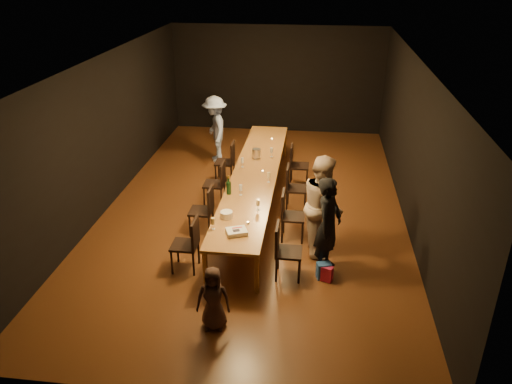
# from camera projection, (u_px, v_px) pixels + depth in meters

# --- Properties ---
(ground) EXTENTS (10.00, 10.00, 0.00)m
(ground) POSITION_uv_depth(u_px,v_px,m) (255.00, 206.00, 10.37)
(ground) COLOR #4E2313
(ground) RESTS_ON ground
(room_shell) EXTENTS (6.04, 10.04, 3.02)m
(room_shell) POSITION_uv_depth(u_px,v_px,m) (255.00, 109.00, 9.47)
(room_shell) COLOR black
(room_shell) RESTS_ON ground
(table) EXTENTS (0.90, 6.00, 0.75)m
(table) POSITION_uv_depth(u_px,v_px,m) (255.00, 175.00, 10.06)
(table) COLOR brown
(table) RESTS_ON ground
(chair_right_0) EXTENTS (0.42, 0.42, 0.93)m
(chair_right_0) POSITION_uv_depth(u_px,v_px,m) (289.00, 251.00, 7.92)
(chair_right_0) COLOR black
(chair_right_0) RESTS_ON ground
(chair_right_1) EXTENTS (0.42, 0.42, 0.93)m
(chair_right_1) POSITION_uv_depth(u_px,v_px,m) (293.00, 216.00, 9.00)
(chair_right_1) COLOR black
(chair_right_1) RESTS_ON ground
(chair_right_2) EXTENTS (0.42, 0.42, 0.93)m
(chair_right_2) POSITION_uv_depth(u_px,v_px,m) (297.00, 188.00, 10.07)
(chair_right_2) COLOR black
(chair_right_2) RESTS_ON ground
(chair_right_3) EXTENTS (0.42, 0.42, 0.93)m
(chair_right_3) POSITION_uv_depth(u_px,v_px,m) (299.00, 165.00, 11.14)
(chair_right_3) COLOR black
(chair_right_3) RESTS_ON ground
(chair_left_0) EXTENTS (0.42, 0.42, 0.93)m
(chair_left_0) POSITION_uv_depth(u_px,v_px,m) (185.00, 244.00, 8.11)
(chair_left_0) COLOR black
(chair_left_0) RESTS_ON ground
(chair_left_1) EXTENTS (0.42, 0.42, 0.93)m
(chair_left_1) POSITION_uv_depth(u_px,v_px,m) (201.00, 210.00, 9.19)
(chair_left_1) COLOR black
(chair_left_1) RESTS_ON ground
(chair_left_2) EXTENTS (0.42, 0.42, 0.93)m
(chair_left_2) POSITION_uv_depth(u_px,v_px,m) (214.00, 184.00, 10.26)
(chair_left_2) COLOR black
(chair_left_2) RESTS_ON ground
(chair_left_3) EXTENTS (0.42, 0.42, 0.93)m
(chair_left_3) POSITION_uv_depth(u_px,v_px,m) (225.00, 162.00, 11.34)
(chair_left_3) COLOR black
(chair_left_3) RESTS_ON ground
(woman_birthday) EXTENTS (0.58, 0.70, 1.64)m
(woman_birthday) POSITION_uv_depth(u_px,v_px,m) (328.00, 225.00, 7.97)
(woman_birthday) COLOR black
(woman_birthday) RESTS_ON ground
(woman_tan) EXTENTS (0.78, 0.94, 1.77)m
(woman_tan) POSITION_uv_depth(u_px,v_px,m) (323.00, 205.00, 8.48)
(woman_tan) COLOR beige
(woman_tan) RESTS_ON ground
(man_blue) EXTENTS (0.94, 1.21, 1.65)m
(man_blue) POSITION_uv_depth(u_px,v_px,m) (215.00, 129.00, 12.32)
(man_blue) COLOR #8EA4DC
(man_blue) RESTS_ON ground
(child) EXTENTS (0.49, 0.34, 0.96)m
(child) POSITION_uv_depth(u_px,v_px,m) (213.00, 298.00, 6.82)
(child) COLOR #3F2923
(child) RESTS_ON ground
(gift_bag_red) EXTENTS (0.25, 0.19, 0.26)m
(gift_bag_red) POSITION_uv_depth(u_px,v_px,m) (326.00, 273.00, 7.96)
(gift_bag_red) COLOR #B61B4A
(gift_bag_red) RESTS_ON ground
(gift_bag_blue) EXTENTS (0.26, 0.21, 0.28)m
(gift_bag_blue) POSITION_uv_depth(u_px,v_px,m) (324.00, 271.00, 8.01)
(gift_bag_blue) COLOR #2550A2
(gift_bag_blue) RESTS_ON ground
(birthday_cake) EXTENTS (0.39, 0.35, 0.08)m
(birthday_cake) POSITION_uv_depth(u_px,v_px,m) (237.00, 232.00, 7.85)
(birthday_cake) COLOR white
(birthday_cake) RESTS_ON table
(plate_stack) EXTENTS (0.26, 0.26, 0.12)m
(plate_stack) POSITION_uv_depth(u_px,v_px,m) (226.00, 215.00, 8.31)
(plate_stack) COLOR white
(plate_stack) RESTS_ON table
(champagne_bottle) EXTENTS (0.09, 0.09, 0.36)m
(champagne_bottle) POSITION_uv_depth(u_px,v_px,m) (229.00, 185.00, 9.09)
(champagne_bottle) COLOR black
(champagne_bottle) RESTS_ON table
(ice_bucket) EXTENTS (0.21, 0.21, 0.20)m
(ice_bucket) POSITION_uv_depth(u_px,v_px,m) (256.00, 153.00, 10.75)
(ice_bucket) COLOR #BCBCC1
(ice_bucket) RESTS_ON table
(wineglass_0) EXTENTS (0.06, 0.06, 0.21)m
(wineglass_0) POSITION_uv_depth(u_px,v_px,m) (213.00, 224.00, 7.95)
(wineglass_0) COLOR beige
(wineglass_0) RESTS_ON table
(wineglass_1) EXTENTS (0.06, 0.06, 0.21)m
(wineglass_1) POSITION_uv_depth(u_px,v_px,m) (258.00, 205.00, 8.53)
(wineglass_1) COLOR beige
(wineglass_1) RESTS_ON table
(wineglass_2) EXTENTS (0.06, 0.06, 0.21)m
(wineglass_2) POSITION_uv_depth(u_px,v_px,m) (241.00, 190.00, 9.08)
(wineglass_2) COLOR silver
(wineglass_2) RESTS_ON table
(wineglass_3) EXTENTS (0.06, 0.06, 0.21)m
(wineglass_3) POSITION_uv_depth(u_px,v_px,m) (269.00, 177.00, 9.59)
(wineglass_3) COLOR beige
(wineglass_3) RESTS_ON table
(wineglass_4) EXTENTS (0.06, 0.06, 0.21)m
(wineglass_4) POSITION_uv_depth(u_px,v_px,m) (242.00, 163.00, 10.27)
(wineglass_4) COLOR silver
(wineglass_4) RESTS_ON table
(wineglass_5) EXTENTS (0.06, 0.06, 0.21)m
(wineglass_5) POSITION_uv_depth(u_px,v_px,m) (271.00, 152.00, 10.79)
(wineglass_5) COLOR silver
(wineglass_5) RESTS_ON table
(tealight_near) EXTENTS (0.05, 0.05, 0.03)m
(tealight_near) POSITION_uv_depth(u_px,v_px,m) (248.00, 223.00, 8.15)
(tealight_near) COLOR #B2B7B2
(tealight_near) RESTS_ON table
(tealight_mid) EXTENTS (0.05, 0.05, 0.03)m
(tealight_mid) POSITION_uv_depth(u_px,v_px,m) (263.00, 171.00, 10.07)
(tealight_mid) COLOR #B2B7B2
(tealight_mid) RESTS_ON table
(tealight_far) EXTENTS (0.05, 0.05, 0.03)m
(tealight_far) POSITION_uv_depth(u_px,v_px,m) (272.00, 139.00, 11.81)
(tealight_far) COLOR #B2B7B2
(tealight_far) RESTS_ON table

